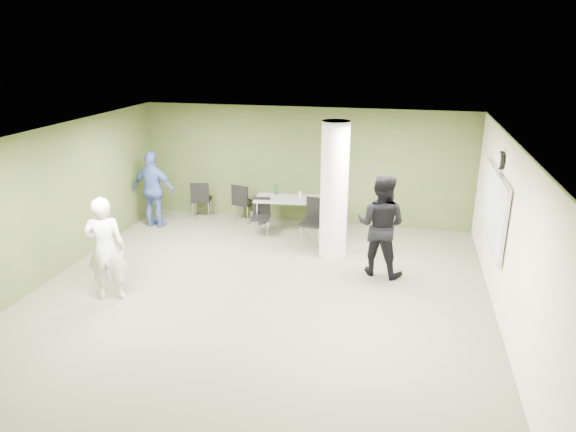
% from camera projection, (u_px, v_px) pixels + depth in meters
% --- Properties ---
extents(floor, '(8.00, 8.00, 0.00)m').
position_uv_depth(floor, '(260.00, 292.00, 9.17)').
color(floor, '#565544').
rests_on(floor, ground).
extents(ceiling, '(8.00, 8.00, 0.00)m').
position_uv_depth(ceiling, '(257.00, 137.00, 8.26)').
color(ceiling, white).
rests_on(ceiling, wall_back).
extents(wall_back, '(8.00, 2.80, 0.02)m').
position_uv_depth(wall_back, '(305.00, 165.00, 12.40)').
color(wall_back, '#3F5126').
rests_on(wall_back, floor).
extents(wall_left, '(0.02, 8.00, 2.80)m').
position_uv_depth(wall_left, '(53.00, 203.00, 9.57)').
color(wall_left, '#3F5126').
rests_on(wall_left, floor).
extents(wall_right_cream, '(0.02, 8.00, 2.80)m').
position_uv_depth(wall_right_cream, '(510.00, 238.00, 7.86)').
color(wall_right_cream, beige).
rests_on(wall_right_cream, floor).
extents(column, '(0.56, 0.56, 2.80)m').
position_uv_depth(column, '(334.00, 190.00, 10.34)').
color(column, silver).
rests_on(column, floor).
extents(whiteboard, '(0.05, 2.30, 1.30)m').
position_uv_depth(whiteboard, '(494.00, 208.00, 8.95)').
color(whiteboard, silver).
rests_on(whiteboard, wall_right_cream).
extents(wall_clock, '(0.06, 0.32, 0.32)m').
position_uv_depth(wall_clock, '(501.00, 160.00, 8.67)').
color(wall_clock, black).
rests_on(wall_clock, wall_right_cream).
extents(folding_table, '(1.72, 0.88, 1.04)m').
position_uv_depth(folding_table, '(291.00, 200.00, 11.95)').
color(folding_table, gray).
rests_on(folding_table, floor).
extents(wastebasket, '(0.26, 0.26, 0.30)m').
position_uv_depth(wastebasket, '(256.00, 218.00, 12.50)').
color(wastebasket, '#4C4C4C').
rests_on(wastebasket, floor).
extents(chair_back_left, '(0.57, 0.57, 0.95)m').
position_uv_depth(chair_back_left, '(201.00, 197.00, 12.82)').
color(chair_back_left, black).
rests_on(chair_back_left, floor).
extents(chair_back_right, '(0.57, 0.57, 0.95)m').
position_uv_depth(chair_back_right, '(243.00, 200.00, 12.59)').
color(chair_back_right, black).
rests_on(chair_back_right, floor).
extents(chair_table_left, '(0.49, 0.49, 0.86)m').
position_uv_depth(chair_table_left, '(261.00, 213.00, 11.79)').
color(chair_table_left, black).
rests_on(chair_table_left, floor).
extents(chair_table_right, '(0.58, 0.58, 1.01)m').
position_uv_depth(chair_table_right, '(315.00, 217.00, 11.25)').
color(chair_table_right, black).
rests_on(chair_table_right, floor).
extents(woman_white, '(0.78, 0.65, 1.84)m').
position_uv_depth(woman_white, '(105.00, 249.00, 8.70)').
color(woman_white, silver).
rests_on(woman_white, floor).
extents(man_black, '(1.11, 0.96, 1.97)m').
position_uv_depth(man_black, '(381.00, 225.00, 9.63)').
color(man_black, black).
rests_on(man_black, floor).
extents(man_blue, '(1.10, 0.52, 1.84)m').
position_uv_depth(man_blue, '(154.00, 190.00, 12.14)').
color(man_blue, '#455AAC').
rests_on(man_blue, floor).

